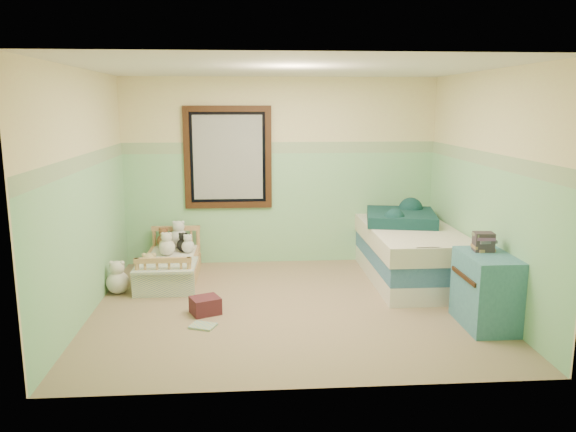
{
  "coord_description": "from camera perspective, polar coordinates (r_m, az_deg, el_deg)",
  "views": [
    {
      "loc": [
        -0.44,
        -5.75,
        2.14
      ],
      "look_at": [
        -0.0,
        0.35,
        0.93
      ],
      "focal_mm": 35.04,
      "sensor_mm": 36.0,
      "label": 1
    }
  ],
  "objects": [
    {
      "name": "toddler_bed_frame",
      "position": [
        7.17,
        -11.77,
        -5.7
      ],
      "size": [
        0.64,
        1.28,
        0.16
      ],
      "primitive_type": "cube",
      "color": "#A36A45",
      "rests_on": "floor"
    },
    {
      "name": "plush_bed_dark",
      "position": [
        7.34,
        -10.57,
        -2.92
      ],
      "size": [
        0.17,
        0.17,
        0.17
      ],
      "primitive_type": "sphere",
      "color": "black",
      "rests_on": "toddler_mattress"
    },
    {
      "name": "toddler_mattress",
      "position": [
        7.13,
        -11.82,
        -4.6
      ],
      "size": [
        0.59,
        1.23,
        0.12
      ],
      "primitive_type": "cube",
      "color": "white",
      "rests_on": "toddler_bed_frame"
    },
    {
      "name": "wall_right",
      "position": [
        6.34,
        19.54,
        2.52
      ],
      "size": [
        0.04,
        3.6,
        2.5
      ],
      "primitive_type": "cube",
      "color": "beige",
      "rests_on": "floor"
    },
    {
      "name": "floor_book",
      "position": [
        5.66,
        -8.64,
        -10.98
      ],
      "size": [
        0.29,
        0.26,
        0.02
      ],
      "primitive_type": "cube",
      "rotation": [
        0.0,
        0.0,
        -0.37
      ],
      "color": "#EECB50",
      "rests_on": "floor"
    },
    {
      "name": "twin_mattress",
      "position": [
        7.07,
        12.34,
        -2.03
      ],
      "size": [
        1.03,
        2.02,
        0.22
      ],
      "primitive_type": "cube",
      "color": "silver",
      "rests_on": "twin_boxspring"
    },
    {
      "name": "teal_blanket",
      "position": [
        7.3,
        11.37,
        -0.13
      ],
      "size": [
        1.0,
        1.04,
        0.14
      ],
      "primitive_type": "cube",
      "rotation": [
        0.0,
        0.0,
        -0.2
      ],
      "color": "#0E2A29",
      "rests_on": "twin_mattress"
    },
    {
      "name": "plush_bed_tan",
      "position": [
        7.37,
        -12.35,
        -2.93
      ],
      "size": [
        0.17,
        0.17,
        0.17
      ],
      "primitive_type": "sphere",
      "color": "#D3B37C",
      "rests_on": "toddler_mattress"
    },
    {
      "name": "red_pillow",
      "position": [
        5.98,
        -8.39,
        -8.97
      ],
      "size": [
        0.36,
        0.34,
        0.18
      ],
      "primitive_type": "cube",
      "rotation": [
        0.0,
        0.0,
        0.41
      ],
      "color": "maroon",
      "rests_on": "floor"
    },
    {
      "name": "twin_boxspring",
      "position": [
        7.12,
        12.27,
        -3.75
      ],
      "size": [
        0.99,
        1.98,
        0.22
      ],
      "primitive_type": "cube",
      "color": "navy",
      "rests_on": "twin_bed_frame"
    },
    {
      "name": "window_frame",
      "position": [
        7.54,
        -6.12,
        5.92
      ],
      "size": [
        1.16,
        0.06,
        1.36
      ],
      "primitive_type": "cube",
      "color": "black",
      "rests_on": "wall_back"
    },
    {
      "name": "window_blinds",
      "position": [
        7.55,
        -6.12,
        5.92
      ],
      "size": [
        0.92,
        0.01,
        1.12
      ],
      "primitive_type": "cube",
      "color": "#B3B3B1",
      "rests_on": "window_frame"
    },
    {
      "name": "wall_front",
      "position": [
        4.07,
        2.19,
        -1.41
      ],
      "size": [
        4.2,
        0.04,
        2.5
      ],
      "primitive_type": "cube",
      "color": "beige",
      "rests_on": "floor"
    },
    {
      "name": "extra_plush_0",
      "position": [
        7.27,
        -10.11,
        -3.06
      ],
      "size": [
        0.16,
        0.16,
        0.16
      ],
      "primitive_type": "sphere",
      "color": "silver",
      "rests_on": "toddler_mattress"
    },
    {
      "name": "ceiling",
      "position": [
        5.77,
        0.26,
        14.91
      ],
      "size": [
        4.2,
        3.6,
        0.02
      ],
      "primitive_type": "cube",
      "color": "silver",
      "rests_on": "wall_back"
    },
    {
      "name": "plush_bed_brown",
      "position": [
        7.59,
        -12.5,
        -2.48
      ],
      "size": [
        0.18,
        0.18,
        0.18
      ],
      "primitive_type": "sphere",
      "color": "brown",
      "rests_on": "toddler_mattress"
    },
    {
      "name": "twin_bed_frame",
      "position": [
        7.18,
        12.19,
        -5.45
      ],
      "size": [
        0.99,
        1.98,
        0.22
      ],
      "primitive_type": "cube",
      "color": "white",
      "rests_on": "floor"
    },
    {
      "name": "extra_plush_1",
      "position": [
        7.19,
        -12.17,
        -3.15
      ],
      "size": [
        0.2,
        0.2,
        0.2
      ],
      "primitive_type": "sphere",
      "color": "silver",
      "rests_on": "toddler_mattress"
    },
    {
      "name": "plush_floor_tan",
      "position": [
        7.05,
        -13.84,
        -5.67
      ],
      "size": [
        0.26,
        0.26,
        0.26
      ],
      "primitive_type": "sphere",
      "color": "#D3B37C",
      "rests_on": "floor"
    },
    {
      "name": "floor",
      "position": [
        6.15,
        0.24,
        -9.23
      ],
      "size": [
        4.2,
        3.6,
        0.02
      ],
      "primitive_type": "cube",
      "color": "#88745D",
      "rests_on": "ground"
    },
    {
      "name": "patchwork_quilt",
      "position": [
        6.73,
        -12.29,
        -4.91
      ],
      "size": [
        0.7,
        0.64,
        0.03
      ],
      "primitive_type": "cube",
      "color": "#758CB6",
      "rests_on": "toddler_mattress"
    },
    {
      "name": "wall_left",
      "position": [
        6.05,
        -20.03,
        2.08
      ],
      "size": [
        0.04,
        3.6,
        2.5
      ],
      "primitive_type": "cube",
      "color": "beige",
      "rests_on": "floor"
    },
    {
      "name": "book_stack",
      "position": [
        5.85,
        19.22,
        -2.49
      ],
      "size": [
        0.2,
        0.16,
        0.19
      ],
      "primitive_type": "cube",
      "rotation": [
        0.0,
        0.0,
        -0.11
      ],
      "color": "#522D2B",
      "rests_on": "dresser"
    },
    {
      "name": "dresser",
      "position": [
        5.85,
        19.46,
        -7.14
      ],
      "size": [
        0.45,
        0.72,
        0.72
      ],
      "primitive_type": "cube",
      "color": "teal",
      "rests_on": "floor"
    },
    {
      "name": "plush_floor_cream",
      "position": [
        6.79,
        -16.88,
        -6.47
      ],
      "size": [
        0.26,
        0.26,
        0.26
      ],
      "primitive_type": "sphere",
      "color": "silver",
      "rests_on": "floor"
    },
    {
      "name": "border_strip",
      "position": [
        7.56,
        -0.79,
        6.95
      ],
      "size": [
        4.2,
        0.01,
        0.15
      ],
      "primitive_type": "cube",
      "color": "#4C7E4C",
      "rests_on": "wall_back"
    },
    {
      "name": "wall_back",
      "position": [
        7.61,
        -0.79,
        4.51
      ],
      "size": [
        4.2,
        0.04,
        2.5
      ],
      "primitive_type": "cube",
      "color": "beige",
      "rests_on": "floor"
    },
    {
      "name": "plush_bed_white",
      "position": [
        7.55,
        -11.01,
        -2.25
      ],
      "size": [
        0.24,
        0.24,
        0.24
      ],
      "primitive_type": "sphere",
      "color": "silver",
      "rests_on": "toddler_mattress"
    },
    {
      "name": "wainscot_mint",
      "position": [
        7.67,
        -0.77,
        0.79
      ],
      "size": [
        4.2,
        0.01,
        1.5
      ],
      "primitive_type": "cube",
      "color": "#89CC89",
      "rests_on": "floor"
    }
  ]
}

